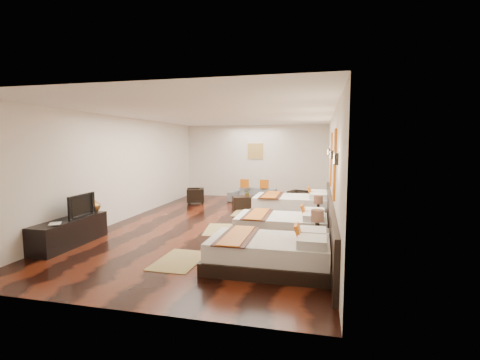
% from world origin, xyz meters
% --- Properties ---
extents(floor, '(5.50, 9.50, 0.01)m').
position_xyz_m(floor, '(0.00, 0.00, 0.00)').
color(floor, black).
rests_on(floor, ground).
extents(ceiling, '(5.50, 9.50, 0.01)m').
position_xyz_m(ceiling, '(0.00, 0.00, 2.80)').
color(ceiling, white).
rests_on(ceiling, floor).
extents(back_wall, '(5.50, 0.01, 2.80)m').
position_xyz_m(back_wall, '(0.00, 4.75, 1.40)').
color(back_wall, silver).
rests_on(back_wall, floor).
extents(left_wall, '(0.01, 9.50, 2.80)m').
position_xyz_m(left_wall, '(-2.75, 0.00, 1.40)').
color(left_wall, silver).
rests_on(left_wall, floor).
extents(right_wall, '(0.01, 9.50, 2.80)m').
position_xyz_m(right_wall, '(2.75, 0.00, 1.40)').
color(right_wall, silver).
rests_on(right_wall, floor).
extents(headboard_panel, '(0.08, 6.60, 0.90)m').
position_xyz_m(headboard_panel, '(2.71, -0.80, 0.45)').
color(headboard_panel, black).
rests_on(headboard_panel, floor).
extents(bed_near, '(2.06, 1.30, 0.79)m').
position_xyz_m(bed_near, '(1.70, -2.87, 0.27)').
color(bed_near, black).
rests_on(bed_near, floor).
extents(bed_mid, '(2.03, 1.28, 0.78)m').
position_xyz_m(bed_mid, '(1.70, -0.98, 0.27)').
color(bed_mid, black).
rests_on(bed_mid, floor).
extents(bed_far, '(2.25, 1.41, 0.86)m').
position_xyz_m(bed_far, '(1.70, 1.62, 0.29)').
color(bed_far, black).
rests_on(bed_far, floor).
extents(nightstand_a, '(0.44, 0.44, 0.87)m').
position_xyz_m(nightstand_a, '(2.44, -2.05, 0.31)').
color(nightstand_a, black).
rests_on(nightstand_a, floor).
extents(nightstand_b, '(0.42, 0.42, 0.83)m').
position_xyz_m(nightstand_b, '(2.45, 0.11, 0.29)').
color(nightstand_b, black).
rests_on(nightstand_b, floor).
extents(jute_mat_near, '(0.77, 1.21, 0.01)m').
position_xyz_m(jute_mat_near, '(0.06, -2.87, 0.01)').
color(jute_mat_near, '#97824C').
rests_on(jute_mat_near, floor).
extents(jute_mat_mid, '(0.93, 1.30, 0.01)m').
position_xyz_m(jute_mat_mid, '(0.16, -0.56, 0.01)').
color(jute_mat_mid, '#97824C').
rests_on(jute_mat_mid, floor).
extents(jute_mat_far, '(0.81, 1.23, 0.01)m').
position_xyz_m(jute_mat_far, '(0.32, 1.62, 0.01)').
color(jute_mat_far, '#97824C').
rests_on(jute_mat_far, floor).
extents(tv_console, '(0.50, 1.80, 0.55)m').
position_xyz_m(tv_console, '(-2.50, -2.49, 0.28)').
color(tv_console, black).
rests_on(tv_console, floor).
extents(tv, '(0.14, 0.84, 0.48)m').
position_xyz_m(tv, '(-2.45, -2.27, 0.79)').
color(tv, black).
rests_on(tv, tv_console).
extents(book, '(0.33, 0.35, 0.03)m').
position_xyz_m(book, '(-2.50, -3.04, 0.56)').
color(book, black).
rests_on(book, tv_console).
extents(figurine, '(0.34, 0.34, 0.34)m').
position_xyz_m(figurine, '(-2.50, -1.74, 0.72)').
color(figurine, brown).
rests_on(figurine, tv_console).
extents(sofa, '(1.98, 1.27, 0.54)m').
position_xyz_m(sofa, '(0.23, 3.36, 0.27)').
color(sofa, slate).
rests_on(sofa, floor).
extents(armchair_left, '(0.76, 0.75, 0.55)m').
position_xyz_m(armchair_left, '(-1.77, 2.80, 0.27)').
color(armchair_left, black).
rests_on(armchair_left, floor).
extents(armchair_right, '(0.77, 0.76, 0.55)m').
position_xyz_m(armchair_right, '(1.79, 3.00, 0.28)').
color(armchair_right, black).
rests_on(armchair_right, floor).
extents(coffee_table, '(1.11, 0.83, 0.40)m').
position_xyz_m(coffee_table, '(0.23, 2.31, 0.20)').
color(coffee_table, black).
rests_on(coffee_table, floor).
extents(table_plant, '(0.22, 0.20, 0.24)m').
position_xyz_m(table_plant, '(0.22, 2.23, 0.52)').
color(table_plant, '#275D1F').
rests_on(table_plant, coffee_table).
extents(orange_panel_a, '(0.04, 0.40, 1.30)m').
position_xyz_m(orange_panel_a, '(2.73, -1.90, 1.70)').
color(orange_panel_a, '#D86014').
rests_on(orange_panel_a, right_wall).
extents(orange_panel_b, '(0.04, 0.40, 1.30)m').
position_xyz_m(orange_panel_b, '(2.73, 0.30, 1.70)').
color(orange_panel_b, '#D86014').
rests_on(orange_panel_b, right_wall).
extents(sconce_near, '(0.07, 0.12, 0.18)m').
position_xyz_m(sconce_near, '(2.70, -3.00, 1.85)').
color(sconce_near, black).
rests_on(sconce_near, right_wall).
extents(sconce_mid, '(0.07, 0.12, 0.18)m').
position_xyz_m(sconce_mid, '(2.70, -0.80, 1.85)').
color(sconce_mid, black).
rests_on(sconce_mid, right_wall).
extents(sconce_far, '(0.07, 0.12, 0.18)m').
position_xyz_m(sconce_far, '(2.70, 1.40, 1.85)').
color(sconce_far, black).
rests_on(sconce_far, right_wall).
extents(sconce_lounge, '(0.07, 0.12, 0.18)m').
position_xyz_m(sconce_lounge, '(2.70, 2.30, 1.85)').
color(sconce_lounge, black).
rests_on(sconce_lounge, right_wall).
extents(gold_artwork, '(0.60, 0.04, 0.60)m').
position_xyz_m(gold_artwork, '(0.00, 4.73, 1.80)').
color(gold_artwork, '#AD873F').
rests_on(gold_artwork, back_wall).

